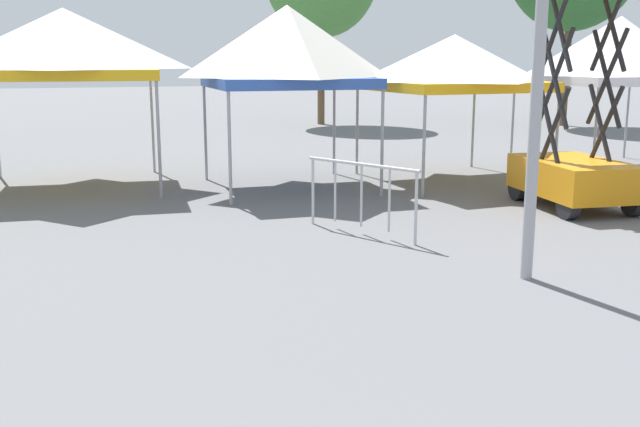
{
  "coord_description": "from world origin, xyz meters",
  "views": [
    {
      "loc": [
        -1.69,
        -0.36,
        2.58
      ],
      "look_at": [
        0.27,
        5.38,
        1.3
      ],
      "focal_mm": 41.51,
      "sensor_mm": 36.0,
      "label": 1
    }
  ],
  "objects_px": {
    "canopy_tent_far_right": "(287,47)",
    "canopy_tent_behind_center": "(454,63)",
    "canopy_tent_far_left": "(619,50)",
    "scissor_lift": "(577,134)",
    "crowd_barrier_near_person": "(362,184)",
    "canopy_tent_behind_right": "(65,44)"
  },
  "relations": [
    {
      "from": "canopy_tent_behind_right",
      "to": "canopy_tent_behind_center",
      "type": "relative_size",
      "value": 1.12
    },
    {
      "from": "canopy_tent_far_left",
      "to": "scissor_lift",
      "type": "xyz_separation_m",
      "value": [
        -3.79,
        -3.57,
        -1.45
      ]
    },
    {
      "from": "canopy_tent_far_right",
      "to": "canopy_tent_behind_center",
      "type": "distance_m",
      "value": 3.59
    },
    {
      "from": "canopy_tent_far_left",
      "to": "scissor_lift",
      "type": "relative_size",
      "value": 0.85
    },
    {
      "from": "canopy_tent_far_right",
      "to": "canopy_tent_far_left",
      "type": "bearing_deg",
      "value": -0.36
    },
    {
      "from": "canopy_tent_far_right",
      "to": "canopy_tent_far_left",
      "type": "height_order",
      "value": "canopy_tent_far_right"
    },
    {
      "from": "canopy_tent_far_right",
      "to": "canopy_tent_behind_center",
      "type": "xyz_separation_m",
      "value": [
        3.56,
        -0.24,
        -0.32
      ]
    },
    {
      "from": "canopy_tent_behind_right",
      "to": "canopy_tent_behind_center",
      "type": "bearing_deg",
      "value": -12.36
    },
    {
      "from": "canopy_tent_far_right",
      "to": "canopy_tent_behind_center",
      "type": "bearing_deg",
      "value": -3.84
    },
    {
      "from": "canopy_tent_far_right",
      "to": "canopy_tent_behind_center",
      "type": "height_order",
      "value": "canopy_tent_far_right"
    },
    {
      "from": "canopy_tent_behind_right",
      "to": "canopy_tent_far_left",
      "type": "relative_size",
      "value": 1.01
    },
    {
      "from": "canopy_tent_behind_right",
      "to": "canopy_tent_far_left",
      "type": "height_order",
      "value": "canopy_tent_behind_right"
    },
    {
      "from": "scissor_lift",
      "to": "canopy_tent_behind_center",
      "type": "bearing_deg",
      "value": 99.49
    },
    {
      "from": "scissor_lift",
      "to": "crowd_barrier_near_person",
      "type": "xyz_separation_m",
      "value": [
        -4.26,
        -0.64,
        -0.55
      ]
    },
    {
      "from": "canopy_tent_far_right",
      "to": "crowd_barrier_near_person",
      "type": "height_order",
      "value": "canopy_tent_far_right"
    },
    {
      "from": "canopy_tent_behind_right",
      "to": "crowd_barrier_near_person",
      "type": "height_order",
      "value": "canopy_tent_behind_right"
    },
    {
      "from": "canopy_tent_behind_center",
      "to": "canopy_tent_far_left",
      "type": "bearing_deg",
      "value": 2.49
    },
    {
      "from": "canopy_tent_far_left",
      "to": "crowd_barrier_near_person",
      "type": "bearing_deg",
      "value": -152.37
    },
    {
      "from": "canopy_tent_far_right",
      "to": "scissor_lift",
      "type": "relative_size",
      "value": 0.82
    },
    {
      "from": "crowd_barrier_near_person",
      "to": "canopy_tent_behind_center",
      "type": "bearing_deg",
      "value": 47.44
    },
    {
      "from": "canopy_tent_behind_center",
      "to": "canopy_tent_far_right",
      "type": "bearing_deg",
      "value": 176.16
    },
    {
      "from": "canopy_tent_behind_center",
      "to": "scissor_lift",
      "type": "relative_size",
      "value": 0.76
    }
  ]
}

